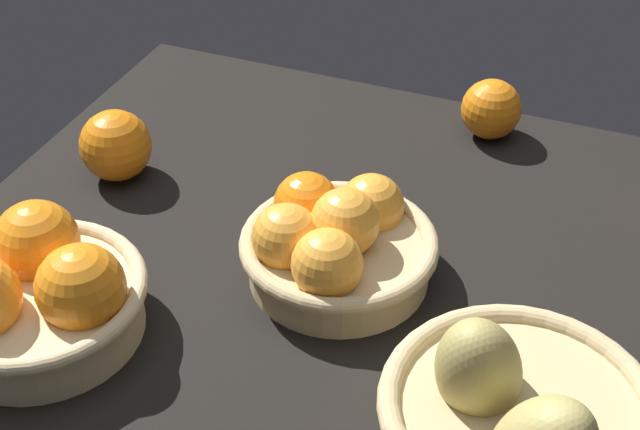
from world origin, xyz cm
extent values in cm
cube|color=black|center=(0.00, 0.00, 1.50)|extent=(84.00, 72.00, 3.00)
cylinder|color=tan|center=(-22.03, 17.74, 5.66)|extent=(21.39, 21.39, 5.32)
torus|color=tan|center=(-22.03, 17.74, 8.32)|extent=(23.31, 23.31, 1.93)
ellipsoid|color=tan|center=(-18.14, 16.97, 10.15)|extent=(10.10, 12.04, 13.70)
cylinder|color=#D3BC8C|center=(22.88, 20.32, 5.51)|extent=(19.26, 19.26, 5.02)
torus|color=#D3BC8C|center=(22.88, 20.32, 8.02)|extent=(20.87, 20.87, 1.61)
sphere|color=orange|center=(17.87, 19.90, 9.75)|extent=(8.31, 8.31, 8.31)
sphere|color=orange|center=(25.44, 15.92, 9.78)|extent=(8.31, 8.31, 8.31)
cylinder|color=tan|center=(-0.65, 2.55, 5.16)|extent=(18.45, 18.45, 4.31)
torus|color=tan|center=(-0.65, 2.55, 7.31)|extent=(20.17, 20.17, 1.72)
sphere|color=#F49E33|center=(-1.15, 2.29, 9.95)|extent=(6.95, 6.95, 6.95)
sphere|color=#F49E33|center=(-2.00, -3.35, 8.18)|extent=(6.95, 6.95, 6.95)
sphere|color=#F49E33|center=(3.88, 5.35, 8.80)|extent=(6.95, 6.95, 6.95)
sphere|color=#F49E33|center=(-1.38, 7.80, 9.02)|extent=(6.95, 6.95, 6.95)
sphere|color=orange|center=(4.27, -0.83, 8.43)|extent=(6.95, 6.95, 6.95)
sphere|color=orange|center=(29.79, -4.69, 7.19)|extent=(8.37, 8.37, 8.37)
sphere|color=orange|center=(-8.73, -29.43, 6.75)|extent=(7.49, 7.49, 7.49)
camera|label=1|loc=(-24.89, 68.94, 65.66)|focal=51.33mm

